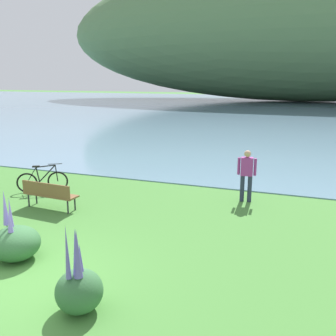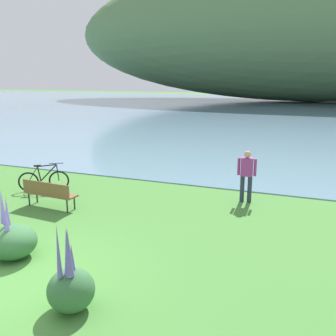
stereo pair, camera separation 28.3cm
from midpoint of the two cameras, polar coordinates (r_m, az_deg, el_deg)
ground_plane at (r=8.37m, az=-22.19°, el=-15.71°), size 200.00×200.00×0.00m
bay_water at (r=53.32m, az=14.77°, el=8.91°), size 180.00×80.00×0.04m
distant_hillside at (r=70.43m, az=20.52°, el=19.56°), size 88.63×28.00×24.47m
park_bench_near_camera at (r=12.06m, az=-18.43°, el=-3.66°), size 1.83×0.60×0.88m
bicycle_leaning_near_bench at (r=14.00m, az=-19.23°, el=-1.90°), size 1.54×0.98×1.01m
person_at_shoreline at (r=12.29m, az=11.33°, el=-0.70°), size 0.61×0.25×1.71m
echium_bush_closest_to_camera at (r=6.90m, az=-14.69°, el=-17.40°), size 0.83×0.83×1.68m
echium_bush_beside_closest at (r=9.13m, az=-23.16°, el=-10.43°), size 1.07×1.07×1.54m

